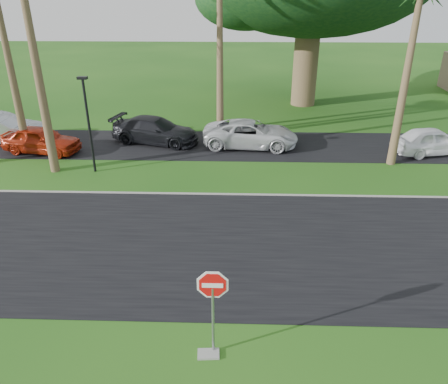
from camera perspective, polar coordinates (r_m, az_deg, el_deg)
ground at (r=14.14m, az=-2.78°, el=-11.23°), size 120.00×120.00×0.00m
road at (r=15.78m, az=-2.23°, el=-6.82°), size 120.00×8.00×0.02m
parking_strip at (r=25.24m, az=-0.63°, el=6.15°), size 120.00×5.00×0.02m
curb at (r=19.29m, az=-1.43°, el=-0.27°), size 120.00×0.12×0.06m
stop_sign_near at (r=10.67m, az=-1.48°, el=-13.40°), size 1.05×0.07×2.62m
streetlight_right at (r=21.76m, az=-17.33°, el=9.04°), size 0.45×0.25×4.64m
car_silver at (r=28.46m, az=-27.13°, el=7.32°), size 5.09×1.87×1.67m
car_red at (r=25.91m, az=-22.77°, el=6.29°), size 4.47×2.44×1.44m
car_dark at (r=25.75m, az=-8.96°, el=7.93°), size 5.40×3.27×1.46m
car_minivan at (r=24.86m, az=3.49°, el=7.55°), size 5.47×2.84×1.47m
car_pickup at (r=26.26m, az=25.60°, el=6.01°), size 4.52×2.52×1.45m
utility_slab at (r=11.76m, az=-2.05°, el=-20.39°), size 0.57×0.38×0.06m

